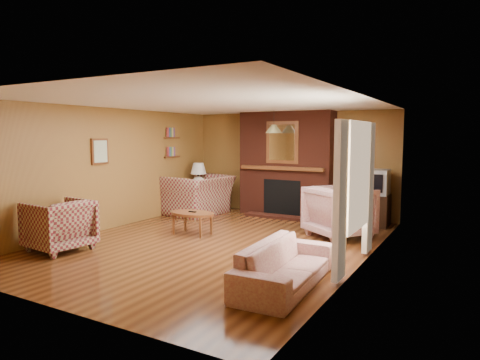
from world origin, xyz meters
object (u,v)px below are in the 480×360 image
Objects in this scene: table_lamp at (198,174)px; tv_stand at (374,210)px; fireplace at (286,165)px; floral_armchair at (340,212)px; side_table at (199,200)px; plaid_armchair at (59,225)px; plaid_loveseat at (199,195)px; floral_sofa at (285,265)px; coffee_table at (192,215)px; crt_tv at (375,182)px.

table_lamp is 4.20m from tv_stand.
fireplace reaches higher than tv_stand.
floral_armchair is (1.73, -1.52, -0.71)m from fireplace.
plaid_armchair is at bearing -87.91° from side_table.
tv_stand is (4.15, 0.35, -0.58)m from table_lamp.
plaid_loveseat is 3.63m from floral_armchair.
fireplace reaches higher than floral_sofa.
coffee_table is 1.39× the size of tv_stand.
plaid_loveseat reaches higher than coffee_table.
floral_armchair reaches higher than plaid_loveseat.
table_lamp reaches higher than coffee_table.
floral_armchair is 1.81× the size of crt_tv.
floral_armchair is at bearing -103.71° from crt_tv.
side_table reaches higher than coffee_table.
plaid_loveseat reaches higher than floral_sofa.
floral_armchair is at bearing -14.41° from side_table.
fireplace is 2.89m from coffee_table.
fireplace is at bearing 120.78° from plaid_loveseat.
fireplace is at bearing -5.97° from floral_armchair.
plaid_armchair is at bearing -131.89° from crt_tv.
table_lamp reaches higher than floral_sofa.
fireplace is 2.08m from crt_tv.
tv_stand is at bearing -68.30° from floral_armchair.
floral_sofa is 2.82× the size of tv_stand.
crt_tv is at bearing 105.29° from plaid_loveseat.
floral_armchair is 1.86× the size of side_table.
plaid_loveseat is 2.21× the size of table_lamp.
tv_stand is (3.90, 0.70, -0.13)m from plaid_loveseat.
crt_tv is (0.15, 4.17, 0.64)m from floral_sofa.
crt_tv reaches higher than floral_sofa.
side_table is 0.87× the size of table_lamp.
floral_armchair is 1.62× the size of table_lamp.
floral_sofa is at bearing -43.75° from table_lamp.
crt_tv is at bearing -91.30° from tv_stand.
floral_armchair is at bearing 135.78° from plaid_armchair.
tv_stand is at bearing 41.81° from coffee_table.
plaid_loveseat is 1.54× the size of coffee_table.
fireplace is 1.71× the size of plaid_loveseat.
plaid_loveseat is 3.76m from plaid_armchair.
plaid_armchair is (-0.10, -3.76, -0.04)m from plaid_loveseat.
plaid_loveseat is at bearing -54.65° from table_lamp.
floral_sofa is at bearing -43.75° from side_table.
crt_tv is at bearing -68.36° from floral_armchair.
fireplace reaches higher than coffee_table.
crt_tv is at bearing -5.30° from fireplace.
floral_sofa is 3.13m from coffee_table.
floral_sofa is at bearing -92.06° from crt_tv.
tv_stand is (0.15, 4.18, 0.06)m from floral_sofa.
crt_tv is (0.00, -0.01, 0.58)m from tv_stand.
coffee_table is at bearing -57.46° from side_table.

